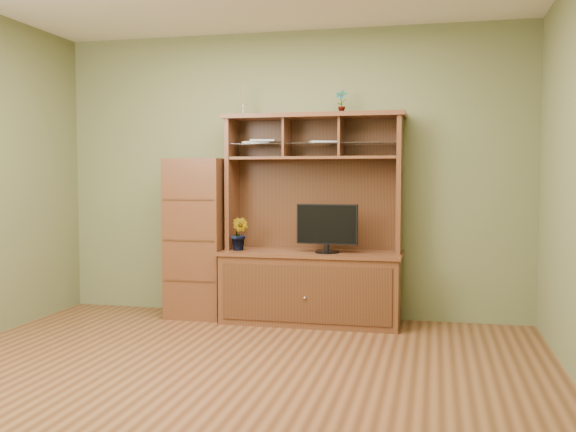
% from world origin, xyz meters
% --- Properties ---
extents(room, '(4.54, 4.04, 2.74)m').
position_xyz_m(room, '(0.00, 0.00, 1.35)').
color(room, '#512D17').
rests_on(room, ground).
extents(media_hutch, '(1.66, 0.61, 1.90)m').
position_xyz_m(media_hutch, '(0.27, 1.73, 0.52)').
color(media_hutch, '#4C2615').
rests_on(media_hutch, room).
extents(monitor, '(0.55, 0.21, 0.43)m').
position_xyz_m(monitor, '(0.42, 1.65, 0.88)').
color(monitor, black).
rests_on(monitor, media_hutch).
extents(orchid_plant, '(0.20, 0.18, 0.31)m').
position_xyz_m(orchid_plant, '(-0.39, 1.65, 0.80)').
color(orchid_plant, '#27581E').
rests_on(orchid_plant, media_hutch).
extents(top_plant, '(0.13, 0.10, 0.21)m').
position_xyz_m(top_plant, '(0.52, 1.80, 2.01)').
color(top_plant, '#336B25').
rests_on(top_plant, media_hutch).
extents(reed_diffuser, '(0.06, 0.06, 0.28)m').
position_xyz_m(reed_diffuser, '(-0.39, 1.80, 2.01)').
color(reed_diffuser, silver).
rests_on(reed_diffuser, media_hutch).
extents(magazines, '(0.93, 0.26, 0.04)m').
position_xyz_m(magazines, '(-0.06, 1.80, 1.65)').
color(magazines, silver).
rests_on(magazines, media_hutch).
extents(side_cabinet, '(0.53, 0.49, 1.50)m').
position_xyz_m(side_cabinet, '(-0.83, 1.74, 0.75)').
color(side_cabinet, '#4C2615').
rests_on(side_cabinet, room).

